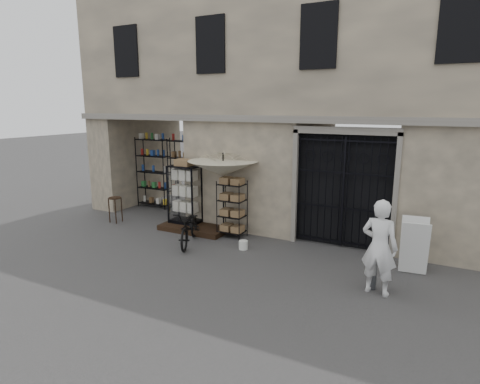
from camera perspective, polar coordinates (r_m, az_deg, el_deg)
The scene contains 15 objects.
ground at distance 9.47m, azimuth 0.42°, elevation -10.10°, with size 80.00×80.00×0.00m, color black.
main_building at distance 12.49m, azimuth 9.13°, elevation 16.22°, with size 14.00×4.00×9.00m, color tan.
shop_recess at distance 13.73m, azimuth -11.12°, elevation 3.21°, with size 3.00×1.70×3.00m, color black.
shop_shelving at distance 14.19m, azimuth -9.99°, elevation 2.51°, with size 2.70×0.50×2.50m, color black.
iron_gate at distance 10.54m, azimuth 14.66°, elevation 0.34°, with size 2.50×0.21×3.00m.
step_platform at distance 11.85m, azimuth -6.58°, elevation -5.14°, with size 2.00×0.90×0.15m, color black.
display_cabinet at distance 12.00m, azimuth -7.85°, elevation -0.77°, with size 0.93×0.66×1.87m.
wire_rack at distance 11.08m, azimuth -1.13°, elevation -2.52°, with size 0.83×0.73×1.59m.
market_umbrella at distance 11.09m, azimuth -2.43°, elevation 3.96°, with size 2.01×2.04×2.79m.
white_bucket at distance 10.31m, azimuth 0.48°, elevation -7.54°, with size 0.23×0.23×0.22m, color silver.
bicycle at distance 10.79m, azimuth -7.11°, elevation -7.34°, with size 0.62×0.94×1.78m, color black.
wooden_stool at distance 13.15m, azimuth -17.30°, elevation -2.32°, with size 0.46×0.46×0.80m.
steel_bollard at distance 8.52m, azimuth 18.43°, elevation -10.64°, with size 0.14×0.14×0.75m, color #4D5055.
shopkeeper at distance 8.53m, azimuth 18.75°, elevation -13.40°, with size 0.69×1.88×0.45m, color silver.
easel_sign at distance 9.53m, azimuth 23.53°, elevation -7.05°, with size 0.63×0.70×1.19m.
Camera 1 is at (3.96, -7.81, 3.59)m, focal length 30.00 mm.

